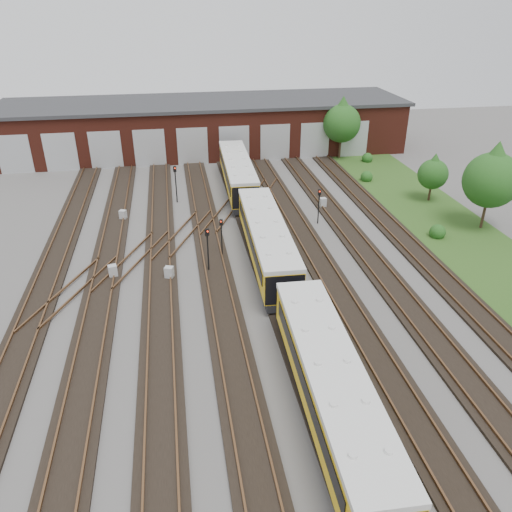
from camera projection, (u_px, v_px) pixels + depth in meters
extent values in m
plane|color=#4A4745|center=(259.00, 326.00, 30.85)|extent=(120.00, 120.00, 0.00)
cube|color=black|center=(20.00, 349.00, 28.71)|extent=(2.40, 70.00, 0.18)
cube|color=brown|center=(6.00, 348.00, 28.52)|extent=(0.10, 70.00, 0.15)
cube|color=brown|center=(32.00, 346.00, 28.74)|extent=(0.10, 70.00, 0.15)
cube|color=black|center=(92.00, 342.00, 29.31)|extent=(2.40, 70.00, 0.18)
cube|color=brown|center=(79.00, 341.00, 29.12)|extent=(0.10, 70.00, 0.15)
cube|color=brown|center=(104.00, 338.00, 29.34)|extent=(0.10, 70.00, 0.15)
cube|color=black|center=(161.00, 335.00, 29.91)|extent=(2.40, 70.00, 0.18)
cube|color=brown|center=(148.00, 334.00, 29.72)|extent=(0.10, 70.00, 0.15)
cube|color=brown|center=(172.00, 332.00, 29.94)|extent=(0.10, 70.00, 0.15)
cube|color=black|center=(227.00, 328.00, 30.51)|extent=(2.40, 70.00, 0.18)
cube|color=brown|center=(215.00, 327.00, 30.32)|extent=(0.10, 70.00, 0.15)
cube|color=brown|center=(238.00, 325.00, 30.54)|extent=(0.10, 70.00, 0.15)
cube|color=black|center=(290.00, 322.00, 31.10)|extent=(2.40, 70.00, 0.18)
cube|color=brown|center=(279.00, 321.00, 30.92)|extent=(0.10, 70.00, 0.15)
cube|color=brown|center=(302.00, 319.00, 31.13)|extent=(0.10, 70.00, 0.15)
cube|color=black|center=(352.00, 316.00, 31.70)|extent=(2.40, 70.00, 0.18)
cube|color=brown|center=(341.00, 315.00, 31.52)|extent=(0.10, 70.00, 0.15)
cube|color=brown|center=(363.00, 312.00, 31.73)|extent=(0.10, 70.00, 0.15)
cube|color=black|center=(411.00, 310.00, 32.30)|extent=(2.40, 70.00, 0.18)
cube|color=brown|center=(401.00, 309.00, 32.12)|extent=(0.10, 70.00, 0.15)
cube|color=brown|center=(421.00, 307.00, 32.33)|extent=(0.10, 70.00, 0.15)
cube|color=black|center=(468.00, 304.00, 32.90)|extent=(2.40, 70.00, 0.18)
cube|color=brown|center=(458.00, 303.00, 32.72)|extent=(0.10, 70.00, 0.15)
cube|color=brown|center=(478.00, 301.00, 32.93)|extent=(0.10, 70.00, 0.15)
cube|color=brown|center=(134.00, 258.00, 38.25)|extent=(5.40, 9.62, 0.15)
cube|color=brown|center=(184.00, 233.00, 42.34)|extent=(5.40, 9.62, 0.15)
cube|color=brown|center=(225.00, 212.00, 46.43)|extent=(5.40, 9.62, 0.15)
cube|color=brown|center=(72.00, 290.00, 34.16)|extent=(5.40, 9.62, 0.15)
cube|color=brown|center=(260.00, 194.00, 50.52)|extent=(5.40, 9.62, 0.15)
cube|color=#562015|center=(205.00, 127.00, 64.34)|extent=(50.00, 12.00, 6.00)
cube|color=#2E2F31|center=(204.00, 102.00, 62.87)|extent=(51.00, 12.50, 0.40)
cube|color=#ABAEB1|center=(15.00, 154.00, 56.17)|extent=(3.60, 0.12, 4.40)
cube|color=#ABAEB1|center=(61.00, 152.00, 56.92)|extent=(3.60, 0.12, 4.40)
cube|color=#ABAEB1|center=(106.00, 150.00, 57.66)|extent=(3.60, 0.12, 4.40)
cube|color=#ABAEB1|center=(150.00, 148.00, 58.41)|extent=(3.60, 0.12, 4.40)
cube|color=#ABAEB1|center=(193.00, 146.00, 59.16)|extent=(3.60, 0.12, 4.40)
cube|color=#ABAEB1|center=(234.00, 144.00, 59.91)|extent=(3.60, 0.12, 4.40)
cube|color=#ABAEB1|center=(275.00, 143.00, 60.66)|extent=(3.60, 0.12, 4.40)
cube|color=#ABAEB1|center=(315.00, 141.00, 61.41)|extent=(3.60, 0.12, 4.40)
cube|color=#ABAEB1|center=(354.00, 139.00, 62.15)|extent=(3.60, 0.12, 4.40)
cube|color=#244517|center=(458.00, 235.00, 42.40)|extent=(8.00, 55.00, 0.05)
cube|color=black|center=(329.00, 408.00, 23.93)|extent=(2.73, 14.74, 0.59)
cube|color=yellow|center=(331.00, 386.00, 23.30)|extent=(3.03, 14.75, 2.15)
cube|color=silver|center=(333.00, 365.00, 22.73)|extent=(3.13, 14.75, 0.29)
cube|color=black|center=(304.00, 384.00, 23.03)|extent=(0.49, 12.91, 0.83)
cube|color=black|center=(358.00, 379.00, 23.34)|extent=(0.49, 12.91, 0.83)
cube|color=black|center=(266.00, 255.00, 37.89)|extent=(2.73, 14.74, 0.59)
cube|color=yellow|center=(267.00, 239.00, 37.25)|extent=(3.03, 14.75, 2.15)
cube|color=silver|center=(267.00, 224.00, 36.68)|extent=(3.13, 14.75, 0.29)
cube|color=black|center=(249.00, 237.00, 36.98)|extent=(0.49, 12.91, 0.83)
cube|color=black|center=(284.00, 235.00, 37.29)|extent=(0.49, 12.91, 0.83)
cube|color=black|center=(238.00, 185.00, 51.85)|extent=(2.73, 14.74, 0.59)
cube|color=yellow|center=(237.00, 172.00, 51.21)|extent=(3.03, 14.75, 2.15)
cube|color=silver|center=(237.00, 161.00, 50.64)|extent=(3.13, 14.75, 0.29)
cube|color=black|center=(225.00, 171.00, 50.94)|extent=(0.49, 12.91, 0.83)
cube|color=black|center=(250.00, 169.00, 51.25)|extent=(0.49, 12.91, 0.83)
cylinder|color=black|center=(208.00, 254.00, 36.22)|extent=(0.11, 0.11, 2.95)
cube|color=black|center=(207.00, 232.00, 35.41)|extent=(0.31, 0.25, 0.54)
sphere|color=#FF290E|center=(207.00, 232.00, 35.26)|extent=(0.13, 0.13, 0.13)
cylinder|color=black|center=(176.00, 187.00, 48.52)|extent=(0.11, 0.11, 3.11)
cube|color=black|center=(175.00, 169.00, 47.67)|extent=(0.32, 0.24, 0.56)
sphere|color=#FF290E|center=(175.00, 168.00, 47.52)|extent=(0.13, 0.13, 0.13)
cylinder|color=black|center=(222.00, 241.00, 38.48)|extent=(0.10, 0.10, 2.66)
cube|color=black|center=(221.00, 222.00, 37.75)|extent=(0.27, 0.20, 0.48)
sphere|color=#FF290E|center=(221.00, 222.00, 37.62)|extent=(0.11, 0.11, 0.11)
cylinder|color=black|center=(319.00, 209.00, 44.06)|extent=(0.11, 0.11, 2.69)
cube|color=black|center=(320.00, 192.00, 43.31)|extent=(0.29, 0.21, 0.53)
sphere|color=#FF290E|center=(320.00, 192.00, 43.17)|extent=(0.13, 0.13, 0.13)
cube|color=#ABAEB0|center=(113.00, 272.00, 35.89)|extent=(0.71, 0.64, 1.01)
cube|color=#ABAEB0|center=(123.00, 215.00, 45.13)|extent=(0.71, 0.66, 0.95)
cube|color=#ABAEB0|center=(169.00, 273.00, 35.73)|extent=(0.73, 0.67, 0.98)
cube|color=#ABAEB0|center=(284.00, 240.00, 40.58)|extent=(0.61, 0.51, 1.01)
cube|color=#ABAEB0|center=(323.00, 203.00, 47.68)|extent=(0.67, 0.59, 1.01)
cylinder|color=#362518|center=(340.00, 149.00, 61.99)|extent=(0.28, 0.28, 2.34)
sphere|color=#1A4313|center=(342.00, 123.00, 60.53)|extent=(4.56, 4.56, 4.56)
cone|color=#1A4313|center=(343.00, 110.00, 59.77)|extent=(3.90, 3.90, 3.25)
cylinder|color=#362518|center=(430.00, 194.00, 49.27)|extent=(0.22, 0.22, 1.49)
sphere|color=#1A4313|center=(433.00, 174.00, 48.34)|extent=(2.90, 2.90, 2.90)
cone|color=#1A4313|center=(435.00, 164.00, 47.85)|extent=(2.49, 2.49, 2.07)
cylinder|color=#362518|center=(483.00, 215.00, 43.25)|extent=(0.24, 0.24, 2.40)
sphere|color=#1A4313|center=(491.00, 180.00, 41.76)|extent=(4.66, 4.66, 4.66)
cone|color=#1A4313|center=(496.00, 161.00, 40.99)|extent=(4.00, 4.00, 3.33)
sphere|color=#1A4313|center=(438.00, 230.00, 41.85)|extent=(1.34, 1.34, 1.34)
sphere|color=#1A4313|center=(367.00, 175.00, 54.56)|extent=(1.30, 1.30, 1.30)
sphere|color=#1A4313|center=(367.00, 157.00, 60.80)|extent=(1.30, 1.30, 1.30)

